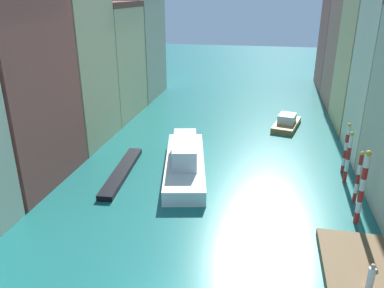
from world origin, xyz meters
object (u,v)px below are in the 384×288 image
Objects in this scene: mooring_pole_0 at (362,187)px; mooring_pole_2 at (348,157)px; vaporetto_white at (185,160)px; person_on_dock at (371,277)px; gondola_black at (122,172)px; motorboat_0 at (287,123)px; mooring_pole_1 at (358,177)px; mooring_pole_3 at (346,148)px; waterfront_dock at (359,270)px.

mooring_pole_2 is at bearing 87.95° from mooring_pole_0.
person_on_dock is at bearing -45.57° from vaporetto_white.
motorboat_0 is (14.12, 15.25, 0.31)m from gondola_black.
mooring_pole_1 is 0.90× the size of mooring_pole_3.
person_on_dock reaches higher than motorboat_0.
waterfront_dock is at bearing -95.05° from mooring_pole_3.
gondola_black is (-18.15, 3.88, -2.47)m from mooring_pole_0.
mooring_pole_3 reaches higher than gondola_black.
waterfront_dock is 1.10× the size of motorboat_0.
mooring_pole_3 is 19.01m from gondola_black.
mooring_pole_0 is at bearing -78.09° from motorboat_0.
mooring_pole_0 is at bearing -92.37° from mooring_pole_3.
vaporetto_white reaches higher than gondola_black.
motorboat_0 reaches higher than gondola_black.
gondola_black is (-5.15, -1.64, -0.80)m from vaporetto_white.
mooring_pole_1 is 13.69m from vaporetto_white.
mooring_pole_3 reaches higher than vaporetto_white.
waterfront_dock is 1.52× the size of mooring_pole_2.
mooring_pole_3 reaches higher than waterfront_dock.
mooring_pole_0 is (0.74, 6.98, 1.48)m from person_on_dock.
waterfront_dock is 1.48× the size of mooring_pole_3.
mooring_pole_1 is (0.39, 2.88, -0.63)m from mooring_pole_0.
vaporetto_white is 16.31m from motorboat_0.
gondola_black is (-18.54, 1.01, -1.84)m from mooring_pole_1.
person_on_dock is 14.92m from mooring_pole_3.
person_on_dock is 7.18m from mooring_pole_0.
vaporetto_white is at bearing 168.83° from mooring_pole_1.
vaporetto_white is at bearing -123.38° from motorboat_0.
mooring_pole_2 is at bearing 2.17° from vaporetto_white.
mooring_pole_0 is 0.87× the size of motorboat_0.
person_on_dock is 0.28× the size of mooring_pole_0.
mooring_pole_2 is at bearing 6.64° from gondola_black.
mooring_pole_0 is at bearing -12.08° from gondola_black.
motorboat_0 is at bearing 47.21° from gondola_black.
mooring_pole_1 is at bearing 82.24° from mooring_pole_0.
waterfront_dock is 8.49m from mooring_pole_1.
gondola_black is 20.78m from motorboat_0.
mooring_pole_1 is 0.43× the size of gondola_black.
waterfront_dock is 13.39m from mooring_pole_3.
vaporetto_white is at bearing 138.27° from waterfront_dock.
mooring_pole_1 is at bearing -11.17° from vaporetto_white.
person_on_dock is at bearing -31.97° from gondola_black.
motorboat_0 is (-4.43, 16.26, -1.53)m from mooring_pole_1.
mooring_pole_0 is 1.30× the size of mooring_pole_1.
mooring_pole_0 is 0.56× the size of gondola_black.
mooring_pole_2 is at bearing -72.04° from motorboat_0.
vaporetto_white is 5.46m from gondola_black.
motorboat_0 is at bearing 101.91° from mooring_pole_0.
mooring_pole_0 is (0.84, 5.32, 2.43)m from waterfront_dock.
mooring_pole_3 is 13.59m from vaporetto_white.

